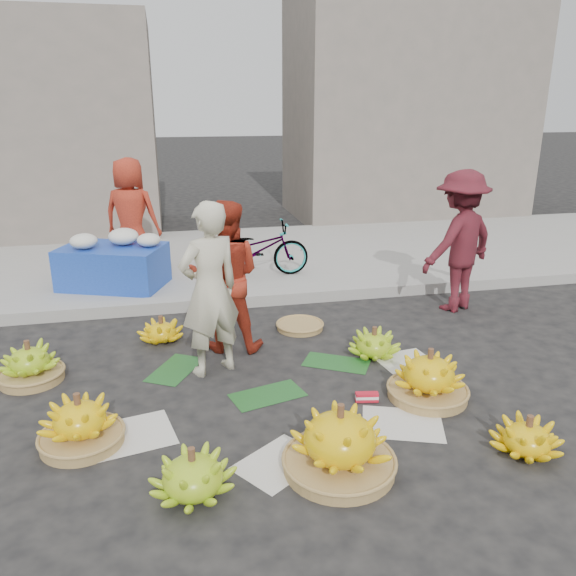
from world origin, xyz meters
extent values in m
plane|color=black|center=(0.00, 0.00, 0.00)|extent=(80.00, 80.00, 0.00)
cube|color=gray|center=(0.00, 2.20, 0.07)|extent=(40.00, 0.25, 0.15)
cube|color=gray|center=(0.00, 4.30, 0.06)|extent=(40.00, 4.00, 0.12)
cube|color=gray|center=(4.50, 7.70, 2.50)|extent=(5.00, 3.00, 5.00)
cylinder|color=olive|center=(-1.63, -0.64, 0.04)|extent=(0.63, 0.63, 0.09)
cylinder|color=#533321|center=(-1.63, -0.64, 0.38)|extent=(0.05, 0.05, 0.12)
cylinder|color=#533321|center=(-0.83, -1.41, 0.30)|extent=(0.05, 0.05, 0.12)
cylinder|color=olive|center=(0.21, -1.37, 0.04)|extent=(0.80, 0.80, 0.09)
cylinder|color=#533321|center=(0.21, -1.37, 0.47)|extent=(0.05, 0.05, 0.12)
cylinder|color=#533321|center=(1.65, -1.47, 0.25)|extent=(0.05, 0.05, 0.12)
cylinder|color=olive|center=(1.29, -0.54, 0.04)|extent=(0.70, 0.70, 0.09)
cylinder|color=#533321|center=(1.29, -0.54, 0.42)|extent=(0.05, 0.05, 0.12)
cylinder|color=#533321|center=(1.13, 0.39, 0.26)|extent=(0.05, 0.05, 0.12)
cylinder|color=olive|center=(-2.23, 0.56, 0.04)|extent=(0.58, 0.58, 0.09)
cylinder|color=#533321|center=(-2.23, 0.56, 0.35)|extent=(0.05, 0.05, 0.12)
cylinder|color=#533321|center=(-1.02, 1.25, 0.23)|extent=(0.05, 0.05, 0.12)
cylinder|color=olive|center=(0.55, 1.26, 0.03)|extent=(0.65, 0.65, 0.06)
cube|color=red|center=(0.73, -0.50, 0.05)|extent=(0.21, 0.10, 0.08)
imported|color=beige|center=(-0.53, 0.39, 0.84)|extent=(0.72, 0.62, 1.68)
imported|color=#B6331C|center=(-0.33, 0.93, 0.80)|extent=(0.90, 0.78, 1.59)
imported|color=maroon|center=(2.63, 1.51, 0.88)|extent=(1.30, 1.05, 1.75)
cube|color=#1A3CA9|center=(-1.64, 3.01, 0.40)|extent=(1.54, 1.26, 0.55)
ellipsoid|color=silver|center=(-1.97, 2.95, 0.77)|extent=(0.35, 0.35, 0.19)
ellipsoid|color=silver|center=(-1.47, 3.06, 0.78)|extent=(0.40, 0.40, 0.22)
ellipsoid|color=silver|center=(-1.14, 2.90, 0.76)|extent=(0.31, 0.31, 0.17)
cylinder|color=gray|center=(-2.14, 3.22, 0.30)|extent=(0.31, 0.31, 0.35)
imported|color=#B6331C|center=(-1.39, 3.73, 0.95)|extent=(0.94, 0.78, 1.66)
imported|color=gray|center=(0.34, 3.05, 0.51)|extent=(0.53, 1.50, 0.79)
camera|label=1|loc=(-0.88, -4.63, 2.51)|focal=35.00mm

